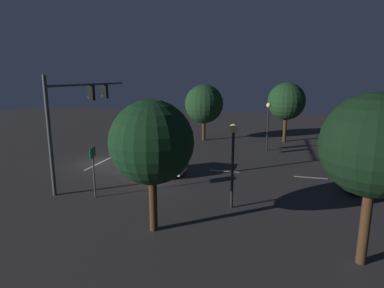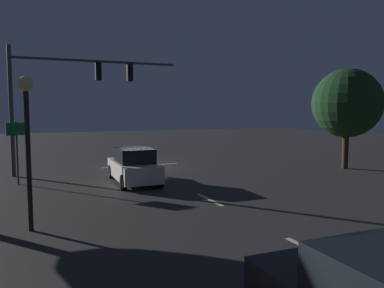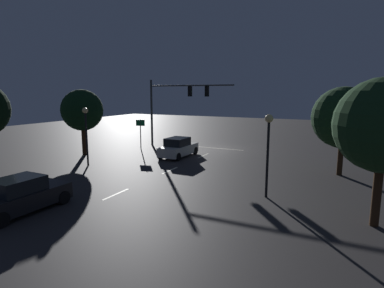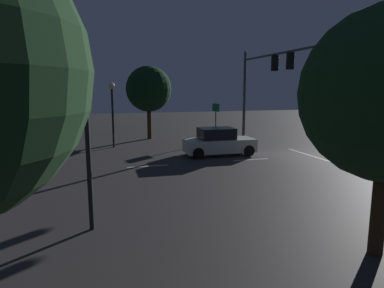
% 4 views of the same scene
% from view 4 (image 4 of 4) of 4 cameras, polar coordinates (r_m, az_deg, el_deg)
% --- Properties ---
extents(ground_plane, '(80.00, 80.00, 0.00)m').
position_cam_4_polar(ground_plane, '(21.79, 19.49, -1.93)').
color(ground_plane, '#2D2B2B').
extents(traffic_signal_assembly, '(9.21, 0.47, 6.92)m').
position_cam_4_polar(traffic_signal_assembly, '(24.54, 11.95, 11.10)').
color(traffic_signal_assembly, '#383A3D').
rests_on(traffic_signal_assembly, ground_plane).
extents(lane_dash_far, '(0.16, 2.20, 0.01)m').
position_cam_4_polar(lane_dash_far, '(19.76, 9.98, -2.64)').
color(lane_dash_far, beige).
rests_on(lane_dash_far, ground_plane).
extents(lane_dash_mid, '(0.16, 2.20, 0.01)m').
position_cam_4_polar(lane_dash_mid, '(18.00, -7.50, -3.76)').
color(lane_dash_mid, beige).
rests_on(lane_dash_mid, ground_plane).
extents(lane_dash_near, '(0.16, 2.20, 0.01)m').
position_cam_4_polar(lane_dash_near, '(18.15, -26.64, -4.58)').
color(lane_dash_near, beige).
rests_on(lane_dash_near, ground_plane).
extents(stop_bar, '(5.00, 0.16, 0.01)m').
position_cam_4_polar(stop_bar, '(21.83, 19.63, -1.91)').
color(stop_bar, beige).
rests_on(stop_bar, ground_plane).
extents(car_approaching, '(1.98, 4.40, 1.70)m').
position_cam_4_polar(car_approaching, '(20.75, 4.55, 0.28)').
color(car_approaching, silver).
rests_on(car_approaching, ground_plane).
extents(street_lamp_left_kerb, '(0.44, 0.44, 4.48)m').
position_cam_4_polar(street_lamp_left_kerb, '(9.78, -17.47, 3.76)').
color(street_lamp_left_kerb, black).
rests_on(street_lamp_left_kerb, ground_plane).
extents(street_lamp_right_kerb, '(0.44, 0.44, 4.49)m').
position_cam_4_polar(street_lamp_right_kerb, '(23.89, -13.41, 7.02)').
color(street_lamp_right_kerb, black).
rests_on(street_lamp_right_kerb, ground_plane).
extents(route_sign, '(0.89, 0.27, 2.99)m').
position_cam_4_polar(route_sign, '(26.03, 4.06, 5.13)').
color(route_sign, '#383A3D').
rests_on(route_sign, ground_plane).
extents(tree_right_near, '(3.68, 3.68, 6.33)m').
position_cam_4_polar(tree_right_near, '(28.07, -25.07, 9.33)').
color(tree_right_near, '#382314').
rests_on(tree_right_near, ground_plane).
extents(tree_right_far, '(3.66, 3.66, 5.89)m').
position_cam_4_polar(tree_right_far, '(27.57, -7.37, 9.24)').
color(tree_right_far, '#382314').
rests_on(tree_right_far, ground_plane).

